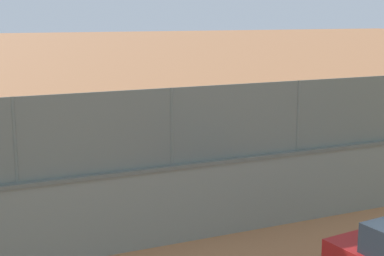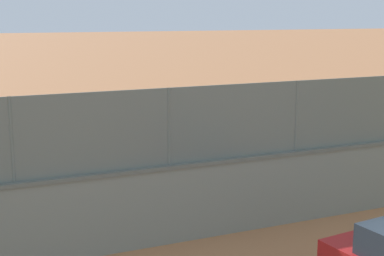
# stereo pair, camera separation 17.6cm
# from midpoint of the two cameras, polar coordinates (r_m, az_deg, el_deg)

# --- Properties ---
(ground_plane) EXTENTS (260.00, 260.00, 0.00)m
(ground_plane) POSITION_cam_midpoint_polar(r_m,az_deg,el_deg) (25.26, -7.01, 0.47)
(ground_plane) COLOR #B27247
(perimeter_wall) EXTENTS (31.51, 0.58, 1.70)m
(perimeter_wall) POSITION_cam_midpoint_polar(r_m,az_deg,el_deg) (13.38, 9.97, -5.70)
(perimeter_wall) COLOR gray
(perimeter_wall) RESTS_ON ground_plane
(fence_panel_on_wall) EXTENTS (30.95, 0.31, 1.60)m
(fence_panel_on_wall) POSITION_cam_midpoint_polar(r_m,az_deg,el_deg) (13.00, 10.22, 1.23)
(fence_panel_on_wall) COLOR slate
(fence_panel_on_wall) RESTS_ON perimeter_wall
(player_foreground_swinging) EXTENTS (1.06, 0.86, 1.58)m
(player_foreground_swinging) POSITION_cam_midpoint_polar(r_m,az_deg,el_deg) (17.08, -12.98, -1.82)
(player_foreground_swinging) COLOR navy
(player_foreground_swinging) RESTS_ON ground_plane
(player_crossing_court) EXTENTS (0.73, 1.25, 1.62)m
(player_crossing_court) POSITION_cam_midpoint_polar(r_m,az_deg,el_deg) (22.23, 2.62, 1.55)
(player_crossing_court) COLOR black
(player_crossing_court) RESTS_ON ground_plane
(sports_ball) EXTENTS (0.11, 0.11, 0.11)m
(sports_ball) POSITION_cam_midpoint_polar(r_m,az_deg,el_deg) (15.06, -8.25, -1.91)
(sports_ball) COLOR yellow
(spare_ball_by_wall) EXTENTS (0.11, 0.11, 0.11)m
(spare_ball_by_wall) POSITION_cam_midpoint_polar(r_m,az_deg,el_deg) (15.11, 10.99, -6.92)
(spare_ball_by_wall) COLOR white
(spare_ball_by_wall) RESTS_ON ground_plane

